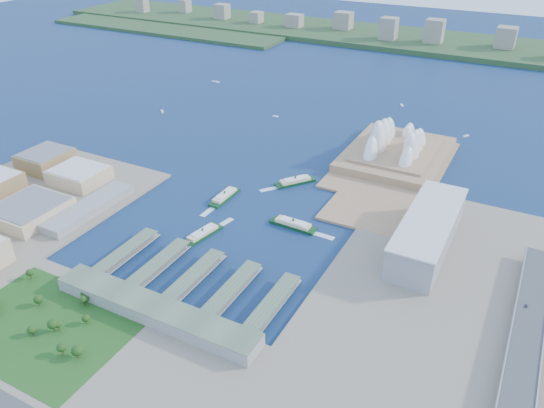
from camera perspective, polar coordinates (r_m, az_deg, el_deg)
The scene contains 23 objects.
ground at distance 572.02m, azimuth -5.09°, elevation -3.65°, with size 3000.00×3000.00×0.00m, color #10254C.
south_land at distance 451.88m, azimuth -20.08°, elevation -16.44°, with size 720.00×180.00×3.00m, color gray.
east_land at distance 467.85m, azimuth 17.72°, elevation -14.01°, with size 240.00×500.00×3.00m, color gray.
peninsula at distance 744.21m, azimuth 12.91°, elevation 4.21°, with size 135.00×220.00×3.00m, color #9E7A56.
far_shore at distance 1435.02m, azimuth 17.20°, elevation 16.26°, with size 2200.00×260.00×12.00m, color #2D4926.
opera_house at distance 750.36m, azimuth 13.43°, elevation 6.93°, with size 134.00×180.00×58.00m, color white, non-canonical shape.
toaster_building at distance 564.34m, azimuth 16.40°, elevation -2.93°, with size 45.00×155.00×35.00m, color gray.
expressway at distance 455.94m, azimuth 25.18°, elevation -15.95°, with size 26.00×340.00×11.85m, color gray, non-canonical shape.
west_buildings at distance 679.93m, azimuth -26.60°, elevation 0.45°, with size 200.00×280.00×27.00m, color olive, non-canonical shape.
ferry_wharves at distance 513.13m, azimuth -8.29°, elevation -7.70°, with size 184.00×90.00×9.30m, color #52634A, non-canonical shape.
terminal_building at distance 474.59m, azimuth -12.47°, elevation -11.15°, with size 200.00×28.00×12.00m, color gray.
park at distance 491.65m, azimuth -23.54°, elevation -11.36°, with size 150.00×110.00×16.00m, color #194714, non-canonical shape.
far_skyline at distance 1408.92m, azimuth 17.22°, elevation 17.43°, with size 1900.00×140.00×55.00m, color gray, non-canonical shape.
ferry_a at distance 643.86m, azimuth -5.12°, elevation 0.99°, with size 13.20×51.88×9.81m, color #0D3716, non-canonical shape.
ferry_b at distance 676.36m, azimuth 2.53°, elevation 2.61°, with size 13.50×53.03×10.03m, color #0D3716, non-canonical shape.
ferry_c at distance 575.03m, azimuth -7.47°, elevation -3.04°, with size 12.82×50.36×9.52m, color #0D3716, non-canonical shape.
ferry_d at distance 586.49m, azimuth 2.29°, elevation -2.02°, with size 13.65×53.61×10.14m, color #0D3716, non-canonical shape.
boat_a at distance 936.76m, azimuth -11.73°, elevation 9.75°, with size 3.52×14.08×2.71m, color white, non-canonical shape.
boat_b at distance 894.89m, azimuth 0.39°, elevation 9.41°, with size 3.34×9.54×2.58m, color white, non-canonical shape.
boat_c at distance 869.80m, azimuth 20.15°, elevation 6.91°, with size 3.19×10.93×2.46m, color white, non-canonical shape.
boat_d at distance 1083.87m, azimuth -6.08°, elevation 12.96°, with size 3.49×15.94×2.69m, color white, non-canonical shape.
boat_e at distance 973.97m, azimuth 13.81°, elevation 10.30°, with size 3.80×11.94×2.93m, color white, non-canonical shape.
car_c at distance 507.49m, azimuth 25.70°, elevation -9.82°, with size 1.97×4.85×1.41m, color slate.
Camera 1 is at (266.48, -395.63, 315.70)m, focal length 35.00 mm.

